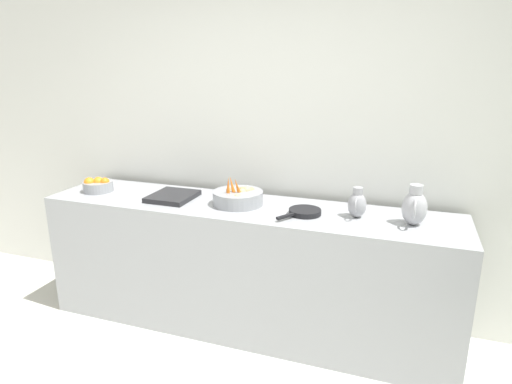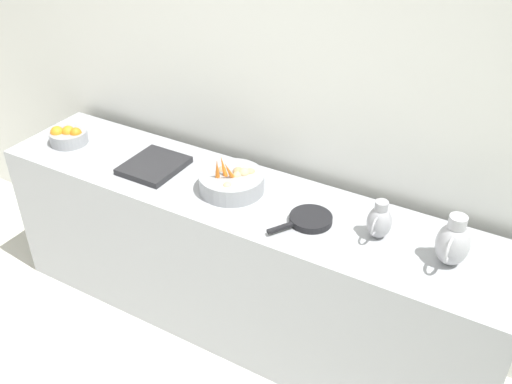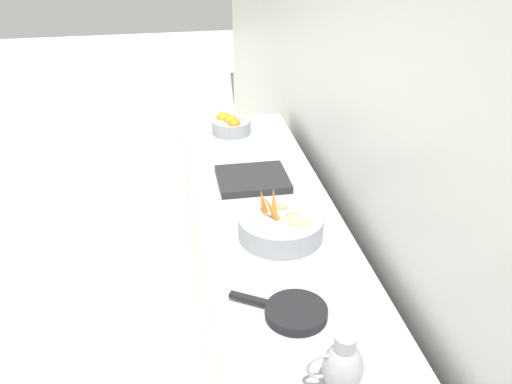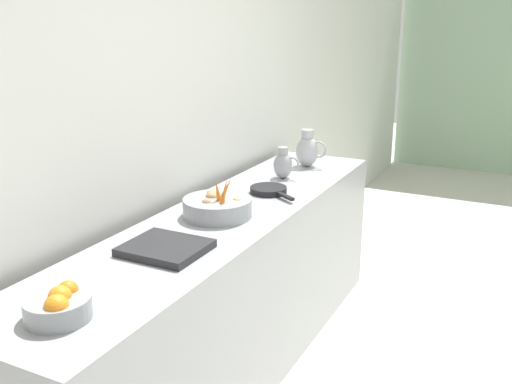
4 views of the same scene
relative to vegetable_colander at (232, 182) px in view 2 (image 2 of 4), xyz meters
The scene contains 8 objects.
tile_wall_left 0.86m from the vegetable_colander, 126.34° to the left, with size 0.10×9.23×3.00m, color silver.
prep_counter 0.52m from the vegetable_colander, 74.20° to the left, with size 0.63×2.93×0.93m, color #9EA0A5.
vegetable_colander is the anchor object (origin of this frame).
orange_bowl 1.14m from the vegetable_colander, 87.34° to the right, with size 0.23×0.23×0.12m.
metal_pitcher_tall 1.16m from the vegetable_colander, 88.91° to the left, with size 0.21×0.15×0.25m.
metal_pitcher_short 0.82m from the vegetable_colander, 90.13° to the left, with size 0.17×0.12×0.20m.
counter_sink_basin 0.50m from the vegetable_colander, 86.25° to the right, with size 0.34×0.30×0.04m, color #232326.
skillet_on_counter 0.49m from the vegetable_colander, 83.44° to the left, with size 0.32×0.24×0.03m.
Camera 2 is at (0.64, 1.22, 2.63)m, focal length 40.59 mm.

